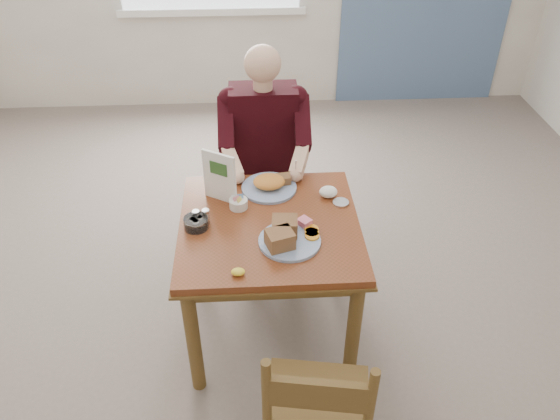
{
  "coord_description": "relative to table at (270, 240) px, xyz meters",
  "views": [
    {
      "loc": [
        -0.07,
        -2.16,
        2.42
      ],
      "look_at": [
        0.05,
        0.0,
        0.83
      ],
      "focal_mm": 35.0,
      "sensor_mm": 36.0,
      "label": 1
    }
  ],
  "objects": [
    {
      "name": "diner",
      "position": [
        0.0,
        0.71,
        0.17
      ],
      "size": [
        0.53,
        0.56,
        1.39
      ],
      "color": "#999673",
      "rests_on": "chair_far"
    },
    {
      "name": "table",
      "position": [
        0.0,
        0.0,
        0.0
      ],
      "size": [
        0.92,
        0.92,
        0.75
      ],
      "color": "brown",
      "rests_on": "ground"
    },
    {
      "name": "near_plate",
      "position": [
        0.08,
        -0.15,
        0.15
      ],
      "size": [
        0.35,
        0.35,
        0.1
      ],
      "color": "white",
      "rests_on": "table"
    },
    {
      "name": "chair_far",
      "position": [
        0.0,
        0.8,
        -0.16
      ],
      "size": [
        0.42,
        0.42,
        0.95
      ],
      "color": "brown",
      "rests_on": "ground"
    },
    {
      "name": "caddy",
      "position": [
        -0.15,
        0.14,
        0.14
      ],
      "size": [
        0.13,
        0.13,
        0.07
      ],
      "color": "white",
      "rests_on": "table"
    },
    {
      "name": "floor",
      "position": [
        0.0,
        0.0,
        -0.64
      ],
      "size": [
        6.0,
        6.0,
        0.0
      ],
      "primitive_type": "plane",
      "color": "#695D55",
      "rests_on": "ground"
    },
    {
      "name": "lemon_wedge",
      "position": [
        -0.16,
        -0.37,
        0.13
      ],
      "size": [
        0.08,
        0.07,
        0.03
      ],
      "primitive_type": "ellipsoid",
      "rotation": [
        0.0,
        0.0,
        0.42
      ],
      "color": "yellow",
      "rests_on": "table"
    },
    {
      "name": "metal_dish",
      "position": [
        0.38,
        0.14,
        0.12
      ],
      "size": [
        0.09,
        0.09,
        0.01
      ],
      "primitive_type": "cylinder",
      "rotation": [
        0.0,
        0.0,
        -0.09
      ],
      "color": "silver",
      "rests_on": "table"
    },
    {
      "name": "far_plate",
      "position": [
        0.02,
        0.3,
        0.14
      ],
      "size": [
        0.34,
        0.34,
        0.08
      ],
      "color": "white",
      "rests_on": "table"
    },
    {
      "name": "chair_near",
      "position": [
        0.15,
        -0.91,
        -0.16
      ],
      "size": [
        0.48,
        0.48,
        0.95
      ],
      "color": "brown",
      "rests_on": "ground"
    },
    {
      "name": "napkin",
      "position": [
        0.32,
        0.21,
        0.14
      ],
      "size": [
        0.11,
        0.1,
        0.06
      ],
      "primitive_type": "ellipsoid",
      "rotation": [
        0.0,
        0.0,
        0.27
      ],
      "color": "white",
      "rests_on": "table"
    },
    {
      "name": "menu",
      "position": [
        -0.25,
        0.22,
        0.25
      ],
      "size": [
        0.17,
        0.11,
        0.28
      ],
      "color": "white",
      "rests_on": "table"
    },
    {
      "name": "shakers",
      "position": [
        -0.34,
        0.01,
        0.15
      ],
      "size": [
        0.09,
        0.05,
        0.08
      ],
      "color": "white",
      "rests_on": "table"
    },
    {
      "name": "creamer",
      "position": [
        -0.36,
        -0.02,
        0.14
      ],
      "size": [
        0.13,
        0.13,
        0.06
      ],
      "color": "white",
      "rests_on": "table"
    }
  ]
}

